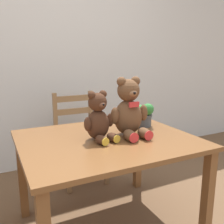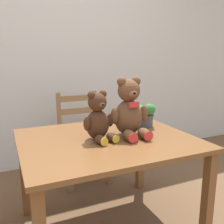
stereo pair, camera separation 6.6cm
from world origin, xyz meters
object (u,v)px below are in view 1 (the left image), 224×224
(teddy_bear_right, at_px, (129,110))
(potted_plant, at_px, (143,114))
(wooden_chair_behind, at_px, (79,137))
(teddy_bear_left, at_px, (99,119))

(teddy_bear_right, xyz_separation_m, potted_plant, (0.22, 0.16, -0.08))
(wooden_chair_behind, height_order, teddy_bear_left, teddy_bear_left)
(wooden_chair_behind, xyz_separation_m, potted_plant, (0.30, -0.72, 0.36))
(wooden_chair_behind, bearing_deg, potted_plant, 112.57)
(teddy_bear_right, bearing_deg, wooden_chair_behind, -82.82)
(potted_plant, bearing_deg, wooden_chair_behind, 112.57)
(wooden_chair_behind, distance_m, teddy_bear_left, 0.97)
(potted_plant, bearing_deg, teddy_bear_right, -144.12)
(teddy_bear_left, bearing_deg, teddy_bear_right, 168.44)
(teddy_bear_left, distance_m, potted_plant, 0.47)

